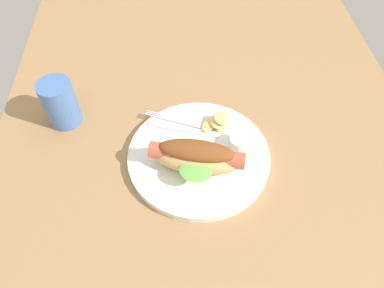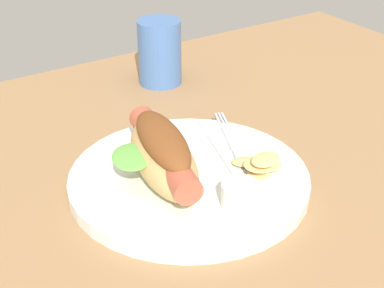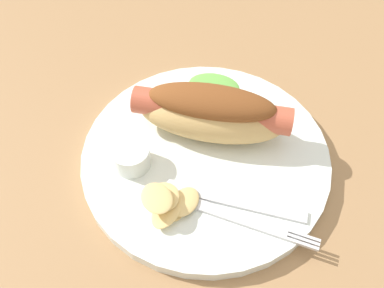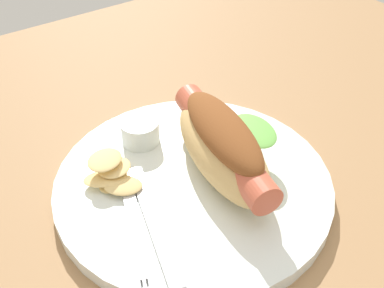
% 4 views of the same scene
% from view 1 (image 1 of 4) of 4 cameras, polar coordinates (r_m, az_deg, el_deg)
% --- Properties ---
extents(ground_plane, '(1.20, 0.90, 0.02)m').
position_cam_1_polar(ground_plane, '(0.75, 2.88, -1.44)').
color(ground_plane, '#9E754C').
extents(plate, '(0.28, 0.28, 0.02)m').
position_cam_1_polar(plate, '(0.73, 1.07, -1.92)').
color(plate, white).
rests_on(plate, ground_plane).
extents(hot_dog, '(0.12, 0.18, 0.07)m').
position_cam_1_polar(hot_dog, '(0.67, 0.73, -1.97)').
color(hot_dog, tan).
rests_on(hot_dog, plate).
extents(sauce_ramekin, '(0.04, 0.04, 0.03)m').
position_cam_1_polar(sauce_ramekin, '(0.73, 7.54, 0.24)').
color(sauce_ramekin, white).
rests_on(sauce_ramekin, plate).
extents(fork, '(0.07, 0.15, 0.00)m').
position_cam_1_polar(fork, '(0.77, -1.80, 3.56)').
color(fork, silver).
rests_on(fork, plate).
extents(knife, '(0.06, 0.15, 0.00)m').
position_cam_1_polar(knife, '(0.76, -1.36, 2.35)').
color(knife, silver).
rests_on(knife, plate).
extents(chips_pile, '(0.06, 0.07, 0.03)m').
position_cam_1_polar(chips_pile, '(0.76, 3.97, 3.39)').
color(chips_pile, '#EAC67A').
rests_on(chips_pile, plate).
extents(drinking_cup, '(0.07, 0.07, 0.10)m').
position_cam_1_polar(drinking_cup, '(0.81, -20.02, 6.06)').
color(drinking_cup, '#4770B2').
rests_on(drinking_cup, ground_plane).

